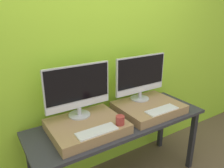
# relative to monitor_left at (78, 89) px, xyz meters

# --- Properties ---
(wall_back) EXTENTS (8.00, 0.04, 2.60)m
(wall_back) POSITION_rel_monitor_left_xyz_m (0.35, 0.23, 0.22)
(wall_back) COLOR #9ED12D
(wall_back) RESTS_ON ground_plane
(workbench) EXTENTS (1.75, 0.60, 0.74)m
(workbench) POSITION_rel_monitor_left_xyz_m (0.35, -0.14, -0.42)
(workbench) COLOR #2D2D33
(workbench) RESTS_ON ground_plane
(wooden_riser_left) EXTENTS (0.63, 0.51, 0.09)m
(wooden_riser_left) POSITION_rel_monitor_left_xyz_m (0.00, -0.15, -0.30)
(wooden_riser_left) COLOR #99754C
(wooden_riser_left) RESTS_ON workbench
(monitor_left) EXTENTS (0.61, 0.20, 0.47)m
(monitor_left) POSITION_rel_monitor_left_xyz_m (0.00, 0.00, 0.00)
(monitor_left) COLOR #B2B2B7
(monitor_left) RESTS_ON wooden_riser_left
(keyboard_left) EXTENTS (0.34, 0.12, 0.01)m
(keyboard_left) POSITION_rel_monitor_left_xyz_m (0.00, -0.33, -0.25)
(keyboard_left) COLOR silver
(keyboard_left) RESTS_ON wooden_riser_left
(mug) EXTENTS (0.07, 0.07, 0.08)m
(mug) POSITION_rel_monitor_left_xyz_m (0.22, -0.33, -0.22)
(mug) COLOR #9E332D
(mug) RESTS_ON wooden_riser_left
(wooden_riser_right) EXTENTS (0.63, 0.51, 0.09)m
(wooden_riser_right) POSITION_rel_monitor_left_xyz_m (0.71, -0.15, -0.30)
(wooden_riser_right) COLOR #99754C
(wooden_riser_right) RESTS_ON workbench
(monitor_right) EXTENTS (0.61, 0.20, 0.47)m
(monitor_right) POSITION_rel_monitor_left_xyz_m (0.71, 0.00, 0.00)
(monitor_right) COLOR #B2B2B7
(monitor_right) RESTS_ON wooden_riser_right
(keyboard_right) EXTENTS (0.34, 0.12, 0.01)m
(keyboard_right) POSITION_rel_monitor_left_xyz_m (0.71, -0.33, -0.25)
(keyboard_right) COLOR silver
(keyboard_right) RESTS_ON wooden_riser_right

